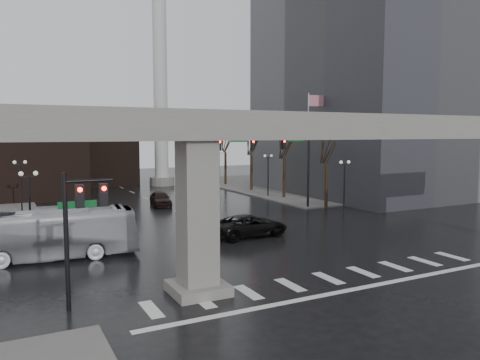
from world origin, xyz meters
The scene contains 24 objects.
ground centered at (0.00, 0.00, 0.00)m, with size 160.00×160.00×0.00m, color black.
sidewalk_ne centered at (26.00, 36.00, 0.07)m, with size 28.00×36.00×0.15m, color slate.
elevated_guideway centered at (1.26, 0.00, 6.88)m, with size 48.00×2.60×8.70m.
office_tower centered at (28.00, 26.00, 21.00)m, with size 22.00×26.00×42.00m, color slate.
building_far_left centered at (-14.00, 42.00, 5.00)m, with size 16.00×14.00×10.00m, color black.
building_far_mid centered at (-2.00, 52.00, 4.00)m, with size 10.00×10.00×8.00m, color black.
smokestack centered at (6.00, 46.00, 13.35)m, with size 3.60×3.60×30.00m.
signal_mast_arm centered at (8.99, 18.80, 5.83)m, with size 12.12×0.43×8.00m.
signal_left_pole centered at (-12.25, 0.50, 4.07)m, with size 2.30×0.30×6.00m.
flagpole_assembly centered at (15.29, 22.00, 7.53)m, with size 2.06×0.12×12.00m.
lamp_right_0 centered at (13.50, 14.00, 3.47)m, with size 1.22×0.32×5.11m.
lamp_right_1 centered at (13.50, 28.00, 3.47)m, with size 1.22×0.32×5.11m.
lamp_right_2 centered at (13.50, 42.00, 3.47)m, with size 1.22×0.32×5.11m.
lamp_left_0 centered at (-13.50, 14.00, 3.47)m, with size 1.22×0.32×5.11m.
lamp_left_1 centered at (-13.50, 28.00, 3.47)m, with size 1.22×0.32×5.11m.
lamp_left_2 centered at (-13.50, 42.00, 3.47)m, with size 1.22×0.32×5.11m.
tree_right_0 centered at (14.53, 18.02, 2.79)m, with size 1.09×1.58×7.50m.
tree_right_1 centered at (14.53, 26.02, 2.85)m, with size 1.09×1.61×7.67m.
tree_right_2 centered at (14.53, 34.02, 2.91)m, with size 1.10×1.63×7.85m.
tree_right_3 centered at (14.53, 42.02, 2.98)m, with size 1.11×1.66×8.02m.
tree_right_4 centered at (14.53, 50.02, 3.04)m, with size 1.12×1.69×8.19m.
pickup_truck centered at (1.10, 9.77, 0.82)m, with size 2.71×5.88×1.63m, color black.
city_bus centered at (-13.09, 9.78, 1.56)m, with size 2.62×11.21×3.12m, color silver.
far_car centered at (-0.27, 27.00, 0.78)m, with size 1.84×4.58×1.56m, color black.
Camera 1 is at (-15.17, -20.25, 7.62)m, focal length 35.00 mm.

